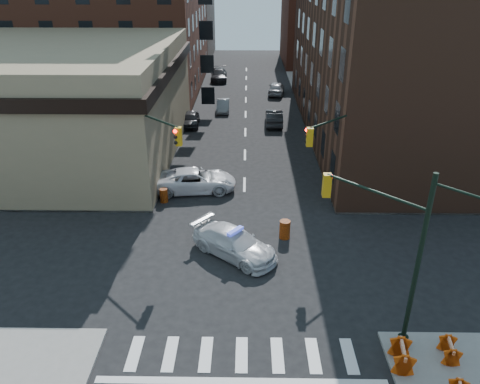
{
  "coord_description": "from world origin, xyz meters",
  "views": [
    {
      "loc": [
        0.16,
        -21.39,
        14.73
      ],
      "look_at": [
        -0.24,
        4.24,
        2.2
      ],
      "focal_mm": 35.0,
      "sensor_mm": 36.0,
      "label": 1
    }
  ],
  "objects_px": {
    "pedestrian_b": "(59,190)",
    "police_car": "(234,243)",
    "barricade_se_a": "(402,356)",
    "parked_car_wfar": "(223,106)",
    "parked_car_wnear": "(191,119)",
    "pedestrian_a": "(107,183)",
    "parked_car_enear": "(274,117)",
    "barrel_road": "(285,229)",
    "barrel_bank": "(164,195)",
    "pickup": "(195,180)",
    "barricade_nw_a": "(128,188)"
  },
  "relations": [
    {
      "from": "pedestrian_b",
      "to": "barricade_se_a",
      "type": "relative_size",
      "value": 1.26
    },
    {
      "from": "parked_car_wfar",
      "to": "barrel_road",
      "type": "distance_m",
      "value": 27.08
    },
    {
      "from": "barricade_se_a",
      "to": "barricade_nw_a",
      "type": "height_order",
      "value": "barricade_se_a"
    },
    {
      "from": "pickup",
      "to": "barrel_bank",
      "type": "relative_size",
      "value": 5.98
    },
    {
      "from": "barrel_road",
      "to": "parked_car_wnear",
      "type": "bearing_deg",
      "value": 110.37
    },
    {
      "from": "police_car",
      "to": "parked_car_wfar",
      "type": "relative_size",
      "value": 1.35
    },
    {
      "from": "police_car",
      "to": "barricade_se_a",
      "type": "bearing_deg",
      "value": -100.16
    },
    {
      "from": "barricade_se_a",
      "to": "police_car",
      "type": "bearing_deg",
      "value": 48.2
    },
    {
      "from": "parked_car_wfar",
      "to": "parked_car_enear",
      "type": "relative_size",
      "value": 0.83
    },
    {
      "from": "police_car",
      "to": "pedestrian_b",
      "type": "relative_size",
      "value": 3.13
    },
    {
      "from": "barrel_bank",
      "to": "barricade_nw_a",
      "type": "bearing_deg",
      "value": 161.93
    },
    {
      "from": "pedestrian_a",
      "to": "barricade_nw_a",
      "type": "distance_m",
      "value": 1.44
    },
    {
      "from": "pedestrian_a",
      "to": "barrel_bank",
      "type": "bearing_deg",
      "value": 25.63
    },
    {
      "from": "police_car",
      "to": "pickup",
      "type": "xyz_separation_m",
      "value": [
        -3.01,
        8.29,
        0.04
      ]
    },
    {
      "from": "parked_car_wfar",
      "to": "barrel_bank",
      "type": "distance_m",
      "value": 22.25
    },
    {
      "from": "parked_car_enear",
      "to": "barrel_road",
      "type": "bearing_deg",
      "value": 89.47
    },
    {
      "from": "pedestrian_a",
      "to": "pickup",
      "type": "bearing_deg",
      "value": 45.85
    },
    {
      "from": "parked_car_wfar",
      "to": "parked_car_enear",
      "type": "xyz_separation_m",
      "value": [
        5.38,
        -4.7,
        0.13
      ]
    },
    {
      "from": "barrel_bank",
      "to": "pedestrian_b",
      "type": "bearing_deg",
      "value": -176.89
    },
    {
      "from": "pickup",
      "to": "pedestrian_a",
      "type": "height_order",
      "value": "pedestrian_a"
    },
    {
      "from": "parked_car_wfar",
      "to": "barrel_bank",
      "type": "bearing_deg",
      "value": -99.06
    },
    {
      "from": "barricade_nw_a",
      "to": "pedestrian_a",
      "type": "bearing_deg",
      "value": -170.61
    },
    {
      "from": "pedestrian_a",
      "to": "barrel_bank",
      "type": "xyz_separation_m",
      "value": [
        3.97,
        -0.55,
        -0.67
      ]
    },
    {
      "from": "parked_car_enear",
      "to": "barricade_se_a",
      "type": "distance_m",
      "value": 32.1
    },
    {
      "from": "police_car",
      "to": "barrel_road",
      "type": "height_order",
      "value": "police_car"
    },
    {
      "from": "police_car",
      "to": "parked_car_wnear",
      "type": "height_order",
      "value": "police_car"
    },
    {
      "from": "pedestrian_b",
      "to": "police_car",
      "type": "bearing_deg",
      "value": -17.21
    },
    {
      "from": "pickup",
      "to": "pedestrian_b",
      "type": "xyz_separation_m",
      "value": [
        -9.0,
        -2.23,
        0.19
      ]
    },
    {
      "from": "police_car",
      "to": "barricade_se_a",
      "type": "distance_m",
      "value": 10.66
    },
    {
      "from": "police_car",
      "to": "parked_car_enear",
      "type": "bearing_deg",
      "value": 31.35
    },
    {
      "from": "pedestrian_a",
      "to": "pedestrian_b",
      "type": "distance_m",
      "value": 3.2
    },
    {
      "from": "barrel_bank",
      "to": "barrel_road",
      "type": "bearing_deg",
      "value": -29.95
    },
    {
      "from": "pickup",
      "to": "barricade_nw_a",
      "type": "xyz_separation_m",
      "value": [
        -4.64,
        -0.98,
        -0.17
      ]
    },
    {
      "from": "parked_car_wfar",
      "to": "pedestrian_a",
      "type": "relative_size",
      "value": 1.95
    },
    {
      "from": "police_car",
      "to": "pedestrian_a",
      "type": "relative_size",
      "value": 2.63
    },
    {
      "from": "police_car",
      "to": "barrel_road",
      "type": "xyz_separation_m",
      "value": [
        2.95,
        1.87,
        -0.19
      ]
    },
    {
      "from": "parked_car_enear",
      "to": "pedestrian_b",
      "type": "height_order",
      "value": "pedestrian_b"
    },
    {
      "from": "pedestrian_a",
      "to": "barrel_road",
      "type": "relative_size",
      "value": 1.75
    },
    {
      "from": "barrel_road",
      "to": "barricade_nw_a",
      "type": "xyz_separation_m",
      "value": [
        -10.6,
        5.44,
        0.06
      ]
    },
    {
      "from": "pedestrian_b",
      "to": "barrel_road",
      "type": "relative_size",
      "value": 1.47
    },
    {
      "from": "parked_car_wfar",
      "to": "parked_car_wnear",
      "type": "bearing_deg",
      "value": -121.12
    },
    {
      "from": "barrel_bank",
      "to": "police_car",
      "type": "bearing_deg",
      "value": -52.21
    },
    {
      "from": "parked_car_enear",
      "to": "pedestrian_a",
      "type": "relative_size",
      "value": 2.35
    },
    {
      "from": "pickup",
      "to": "pedestrian_b",
      "type": "relative_size",
      "value": 3.45
    },
    {
      "from": "pickup",
      "to": "barricade_se_a",
      "type": "xyz_separation_m",
      "value": [
        9.92,
        -16.41,
        -0.16
      ]
    },
    {
      "from": "police_car",
      "to": "parked_car_enear",
      "type": "distance_m",
      "value": 24.03
    },
    {
      "from": "police_car",
      "to": "pickup",
      "type": "bearing_deg",
      "value": 59.43
    },
    {
      "from": "parked_car_wfar",
      "to": "barricade_se_a",
      "type": "distance_m",
      "value": 37.67
    },
    {
      "from": "parked_car_wfar",
      "to": "barrel_road",
      "type": "bearing_deg",
      "value": -80.79
    },
    {
      "from": "pickup",
      "to": "barrel_bank",
      "type": "xyz_separation_m",
      "value": [
        -1.98,
        -1.85,
        -0.32
      ]
    }
  ]
}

